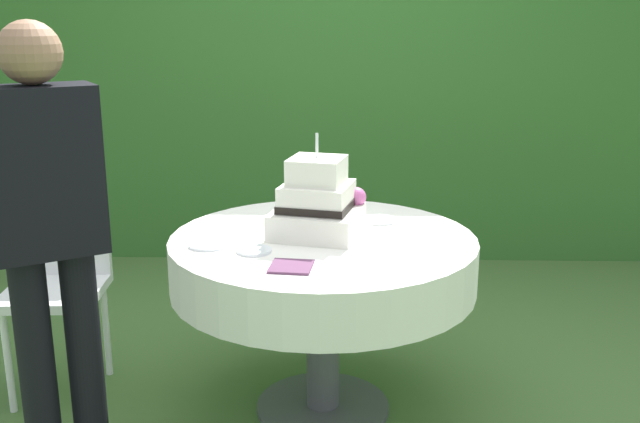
{
  "coord_description": "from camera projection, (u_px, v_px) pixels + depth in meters",
  "views": [
    {
      "loc": [
        0.06,
        -2.75,
        1.61
      ],
      "look_at": [
        -0.01,
        0.02,
        0.86
      ],
      "focal_mm": 40.78,
      "sensor_mm": 36.0,
      "label": 1
    }
  ],
  "objects": [
    {
      "name": "ground_plane",
      "position": [
        323.0,
        408.0,
        3.08
      ],
      "size": [
        20.0,
        20.0,
        0.0
      ],
      "primitive_type": "plane",
      "color": "#476B33"
    },
    {
      "name": "foliage_hedge",
      "position": [
        330.0,
        44.0,
        4.86
      ],
      "size": [
        5.77,
        0.56,
        2.84
      ],
      "primitive_type": "cube",
      "color": "#336628",
      "rests_on": "ground_plane"
    },
    {
      "name": "cake_table",
      "position": [
        323.0,
        264.0,
        2.91
      ],
      "size": [
        1.22,
        1.22,
        0.76
      ],
      "color": "#4C4C51",
      "rests_on": "ground_plane"
    },
    {
      "name": "wedding_cake",
      "position": [
        318.0,
        204.0,
        2.88
      ],
      "size": [
        0.4,
        0.4,
        0.41
      ],
      "color": "white",
      "rests_on": "cake_table"
    },
    {
      "name": "serving_plate_near",
      "position": [
        379.0,
        220.0,
        3.1
      ],
      "size": [
        0.15,
        0.15,
        0.01
      ],
      "primitive_type": "cylinder",
      "color": "white",
      "rests_on": "cake_table"
    },
    {
      "name": "serving_plate_far",
      "position": [
        208.0,
        245.0,
        2.77
      ],
      "size": [
        0.15,
        0.15,
        0.01
      ],
      "primitive_type": "cylinder",
      "color": "white",
      "rests_on": "cake_table"
    },
    {
      "name": "serving_plate_left",
      "position": [
        254.0,
        250.0,
        2.7
      ],
      "size": [
        0.13,
        0.13,
        0.01
      ],
      "primitive_type": "cylinder",
      "color": "white",
      "rests_on": "cake_table"
    },
    {
      "name": "napkin_stack",
      "position": [
        291.0,
        267.0,
        2.53
      ],
      "size": [
        0.16,
        0.16,
        0.01
      ],
      "primitive_type": "cube",
      "rotation": [
        0.0,
        0.0,
        -0.11
      ],
      "color": "#603856",
      "rests_on": "cake_table"
    },
    {
      "name": "garden_chair",
      "position": [
        59.0,
        270.0,
        3.15
      ],
      "size": [
        0.42,
        0.42,
        0.89
      ],
      "color": "white",
      "rests_on": "ground_plane"
    },
    {
      "name": "standing_person",
      "position": [
        48.0,
        230.0,
        2.38
      ],
      "size": [
        0.41,
        0.36,
        1.6
      ],
      "color": "black",
      "rests_on": "ground_plane"
    }
  ]
}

